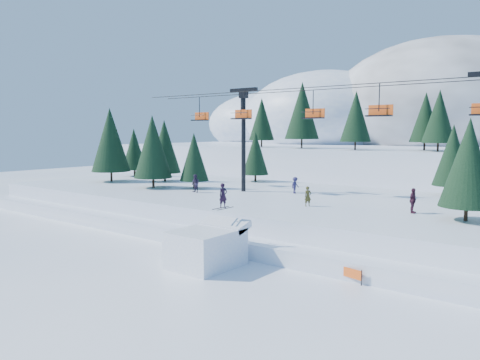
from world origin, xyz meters
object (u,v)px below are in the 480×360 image
Objects in this scene: chairlift at (346,122)px; banner_far at (398,274)px; jump_kicker at (207,246)px; banner_near at (341,271)px.

banner_far is (8.75, -11.54, -8.78)m from chairlift.
chairlift reaches higher than jump_kicker.
jump_kicker reaches higher than banner_near.
chairlift is at bearing 127.16° from banner_far.
jump_kicker is at bearing -161.70° from banner_near.
banner_near is 1.06× the size of banner_far.
jump_kicker is 1.96× the size of banner_far.
banner_far is (10.76, 4.08, -0.74)m from jump_kicker.
chairlift is at bearing 114.64° from banner_near.
banner_near is (7.96, 2.63, -0.74)m from jump_kicker.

